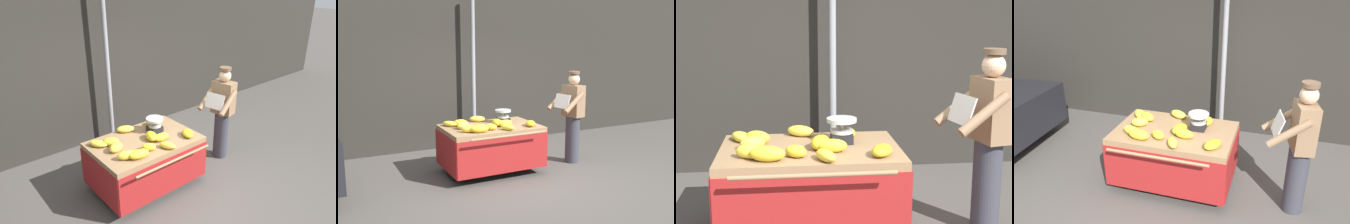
# 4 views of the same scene
# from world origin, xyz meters

# --- Properties ---
(back_wall) EXTENTS (16.00, 0.24, 3.84)m
(back_wall) POSITION_xyz_m (0.00, 2.64, 1.92)
(back_wall) COLOR #2D2B26
(back_wall) RESTS_ON ground
(street_pole) EXTENTS (0.09, 0.09, 3.24)m
(street_pole) POSITION_xyz_m (0.01, 2.23, 1.62)
(street_pole) COLOR gray
(street_pole) RESTS_ON ground
(banana_cart) EXTENTS (1.64, 1.27, 0.83)m
(banana_cart) POSITION_xyz_m (-0.34, 0.62, 0.61)
(banana_cart) COLOR #93704C
(banana_cart) RESTS_ON ground
(weighing_scale) EXTENTS (0.28, 0.28, 0.24)m
(weighing_scale) POSITION_xyz_m (-0.04, 0.75, 0.95)
(weighing_scale) COLOR black
(weighing_scale) RESTS_ON banana_cart
(banana_bunch_0) EXTENTS (0.27, 0.23, 0.12)m
(banana_bunch_0) POSITION_xyz_m (-0.85, 0.61, 0.89)
(banana_bunch_0) COLOR yellow
(banana_bunch_0) RESTS_ON banana_cart
(banana_bunch_1) EXTENTS (0.22, 0.28, 0.10)m
(banana_bunch_1) POSITION_xyz_m (-0.23, 0.20, 0.88)
(banana_bunch_1) COLOR yellow
(banana_bunch_1) RESTS_ON banana_cart
(banana_bunch_2) EXTENTS (0.23, 0.30, 0.12)m
(banana_bunch_2) POSITION_xyz_m (-0.25, 0.56, 0.89)
(banana_bunch_2) COLOR gold
(banana_bunch_2) RESTS_ON banana_cart
(banana_bunch_3) EXTENTS (0.26, 0.15, 0.12)m
(banana_bunch_3) POSITION_xyz_m (-0.15, 0.44, 0.89)
(banana_bunch_3) COLOR yellow
(banana_bunch_3) RESTS_ON banana_cart
(banana_bunch_4) EXTENTS (0.28, 0.24, 0.12)m
(banana_bunch_4) POSITION_xyz_m (-0.82, 0.80, 0.89)
(banana_bunch_4) COLOR yellow
(banana_bunch_4) RESTS_ON banana_cart
(banana_bunch_5) EXTENTS (0.24, 0.23, 0.10)m
(banana_bunch_5) POSITION_xyz_m (-0.47, 0.33, 0.88)
(banana_bunch_5) COLOR yellow
(banana_bunch_5) RESTS_ON banana_cart
(banana_bunch_6) EXTENTS (0.26, 0.31, 0.10)m
(banana_bunch_6) POSITION_xyz_m (0.26, 0.29, 0.88)
(banana_bunch_6) COLOR gold
(banana_bunch_6) RESTS_ON banana_cart
(banana_bunch_7) EXTENTS (0.15, 0.25, 0.09)m
(banana_bunch_7) POSITION_xyz_m (0.04, 0.94, 0.88)
(banana_bunch_7) COLOR gold
(banana_bunch_7) RESTS_ON banana_cart
(banana_bunch_8) EXTENTS (0.28, 0.19, 0.12)m
(banana_bunch_8) POSITION_xyz_m (-0.84, 0.33, 0.89)
(banana_bunch_8) COLOR yellow
(banana_bunch_8) RESTS_ON banana_cart
(banana_bunch_9) EXTENTS (0.32, 0.20, 0.13)m
(banana_bunch_9) POSITION_xyz_m (-0.70, 0.24, 0.89)
(banana_bunch_9) COLOR yellow
(banana_bunch_9) RESTS_ON banana_cart
(banana_bunch_10) EXTENTS (0.28, 0.32, 0.09)m
(banana_bunch_10) POSITION_xyz_m (-0.97, 0.89, 0.88)
(banana_bunch_10) COLOR yellow
(banana_bunch_10) RESTS_ON banana_cart
(banana_bunch_11) EXTENTS (0.31, 0.26, 0.11)m
(banana_bunch_11) POSITION_xyz_m (-0.42, 1.03, 0.88)
(banana_bunch_11) COLOR yellow
(banana_bunch_11) RESTS_ON banana_cart
(vendor_person) EXTENTS (0.64, 0.59, 1.71)m
(vendor_person) POSITION_xyz_m (1.27, 0.48, 0.87)
(vendor_person) COLOR #383842
(vendor_person) RESTS_ON ground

